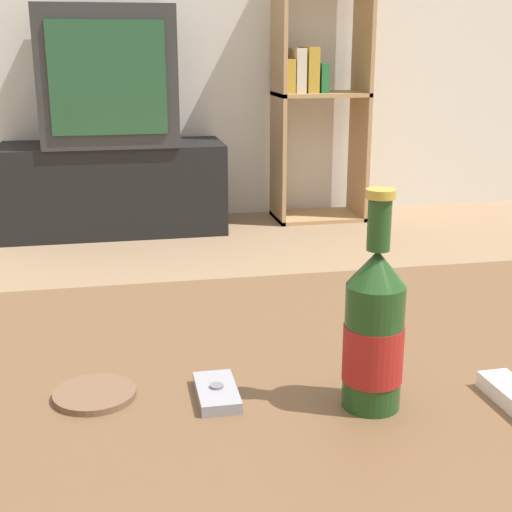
# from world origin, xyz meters

# --- Properties ---
(coffee_table) EXTENTS (1.20, 0.89, 0.48)m
(coffee_table) POSITION_xyz_m (0.00, 0.00, 0.42)
(coffee_table) COLOR brown
(coffee_table) RESTS_ON ground_plane
(tv_stand) EXTENTS (1.06, 0.42, 0.43)m
(tv_stand) POSITION_xyz_m (-0.20, 2.74, 0.22)
(tv_stand) COLOR black
(tv_stand) RESTS_ON ground_plane
(television) EXTENTS (0.62, 0.46, 0.63)m
(television) POSITION_xyz_m (-0.20, 2.74, 0.75)
(television) COLOR #2D2D2D
(television) RESTS_ON tv_stand
(bookshelf) EXTENTS (0.46, 0.30, 1.30)m
(bookshelf) POSITION_xyz_m (0.83, 2.81, 0.67)
(bookshelf) COLOR tan
(bookshelf) RESTS_ON ground_plane
(beer_bottle) EXTENTS (0.07, 0.07, 0.26)m
(beer_bottle) POSITION_xyz_m (0.08, -0.06, 0.57)
(beer_bottle) COLOR #1E4219
(beer_bottle) RESTS_ON coffee_table
(cell_phone) EXTENTS (0.05, 0.09, 0.02)m
(cell_phone) POSITION_xyz_m (-0.09, -0.01, 0.49)
(cell_phone) COLOR gray
(cell_phone) RESTS_ON coffee_table
(coaster) EXTENTS (0.10, 0.10, 0.01)m
(coaster) POSITION_xyz_m (-0.24, 0.03, 0.48)
(coaster) COLOR brown
(coaster) RESTS_ON coffee_table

